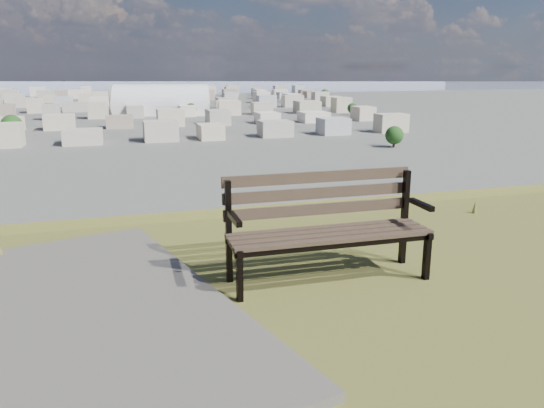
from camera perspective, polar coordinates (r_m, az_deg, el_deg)
name	(u,v)px	position (r m, az deg, el deg)	size (l,w,h in m)	color
park_bench	(326,221)	(5.32, 5.81, -1.82)	(2.02, 0.67, 1.05)	#483429
gravel_patch	(46,323)	(4.85, -23.15, -11.71)	(2.92, 4.17, 0.08)	#5C5850
grass_tufts	(500,358)	(4.17, 23.28, -15.01)	(12.49, 7.38, 0.28)	brown
arena	(163,105)	(319.07, -11.68, 10.35)	(57.36, 33.39, 22.72)	silver
city_blocks	(116,101)	(398.30, -16.45, 10.58)	(395.00, 361.00, 7.00)	silver
city_trees	(68,108)	(323.80, -21.05, 9.66)	(406.52, 387.20, 9.98)	#38231C
bay_water	(112,84)	(903.56, -16.79, 12.24)	(2400.00, 700.00, 0.12)	#8B96B1
far_hills	(85,67)	(1407.29, -19.52, 13.68)	(2050.00, 340.00, 60.00)	#8A94AB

